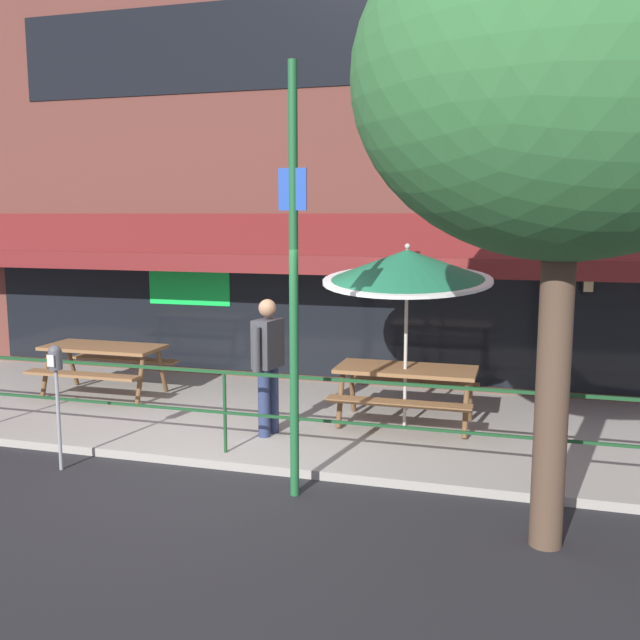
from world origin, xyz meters
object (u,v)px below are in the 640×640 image
object	(u,v)px
patio_umbrella_centre	(407,267)
street_tree_curbside	(583,48)
picnic_table_left	(104,356)
pedestrian_walking	(268,360)
street_sign_pole	(294,281)
parking_meter_near	(56,369)
picnic_table_centre	(406,380)

from	to	relation	value
patio_umbrella_centre	street_tree_curbside	size ratio (longest dim) A/B	0.41
picnic_table_left	pedestrian_walking	distance (m)	3.32
patio_umbrella_centre	street_tree_curbside	world-z (taller)	street_tree_curbside
patio_umbrella_centre	street_sign_pole	size ratio (longest dim) A/B	0.56
patio_umbrella_centre	parking_meter_near	bearing A→B (deg)	-145.56
patio_umbrella_centre	picnic_table_left	bearing A→B (deg)	175.76
picnic_table_left	patio_umbrella_centre	bearing A→B (deg)	-4.24
picnic_table_left	street_tree_curbside	bearing A→B (deg)	-26.40
picnic_table_left	parking_meter_near	xyz separation A→B (m)	(1.19, -2.73, 0.44)
picnic_table_centre	street_tree_curbside	xyz separation A→B (m)	(1.80, -2.94, 3.40)
street_sign_pole	pedestrian_walking	bearing A→B (deg)	118.89
pedestrian_walking	parking_meter_near	world-z (taller)	pedestrian_walking
street_tree_curbside	picnic_table_left	bearing A→B (deg)	153.60
patio_umbrella_centre	parking_meter_near	world-z (taller)	patio_umbrella_centre
picnic_table_left	street_sign_pole	size ratio (longest dim) A/B	0.42
picnic_table_left	pedestrian_walking	xyz separation A→B (m)	(3.09, -1.16, 0.35)
picnic_table_centre	patio_umbrella_centre	bearing A→B (deg)	-90.00
patio_umbrella_centre	pedestrian_walking	xyz separation A→B (m)	(-1.58, -0.81, -1.12)
patio_umbrella_centre	street_sign_pole	xyz separation A→B (m)	(-0.73, -2.35, 0.01)
picnic_table_left	patio_umbrella_centre	size ratio (longest dim) A/B	0.75
patio_umbrella_centre	street_tree_curbside	xyz separation A→B (m)	(1.80, -2.86, 1.93)
picnic_table_centre	patio_umbrella_centre	world-z (taller)	patio_umbrella_centre
picnic_table_left	street_sign_pole	world-z (taller)	street_sign_pole
street_tree_curbside	street_sign_pole	bearing A→B (deg)	168.50
street_tree_curbside	parking_meter_near	bearing A→B (deg)	174.83
parking_meter_near	street_tree_curbside	size ratio (longest dim) A/B	0.24
picnic_table_centre	patio_umbrella_centre	xyz separation A→B (m)	(0.00, -0.08, 1.47)
patio_umbrella_centre	street_sign_pole	distance (m)	2.46
patio_umbrella_centre	pedestrian_walking	size ratio (longest dim) A/B	1.40
patio_umbrella_centre	street_sign_pole	bearing A→B (deg)	-107.34
street_sign_pole	parking_meter_near	bearing A→B (deg)	-179.22
picnic_table_centre	patio_umbrella_centre	size ratio (longest dim) A/B	0.75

